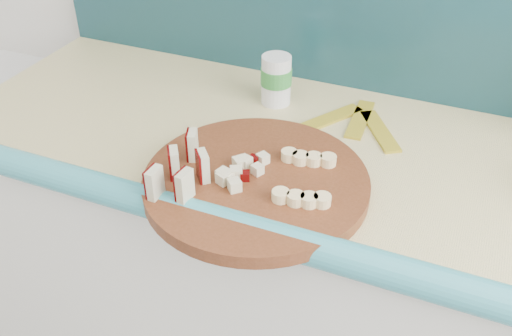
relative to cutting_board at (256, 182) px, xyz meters
name	(u,v)px	position (x,y,z in m)	size (l,w,h in m)	color
kitchen_counter	(420,328)	(0.35, 0.18, -0.47)	(2.20, 0.63, 0.91)	white
backsplash	(502,3)	(0.35, 0.47, 0.24)	(2.20, 0.02, 0.50)	teal
cutting_board	(256,182)	(0.00, 0.00, 0.00)	(0.42, 0.42, 0.03)	#4D2510
apple_wedges	(182,168)	(-0.12, -0.06, 0.04)	(0.08, 0.17, 0.06)	beige
apple_chunks	(241,171)	(-0.03, -0.01, 0.02)	(0.06, 0.07, 0.02)	beige
banana_slices	(305,177)	(0.09, 0.02, 0.02)	(0.14, 0.17, 0.02)	beige
canister	(276,79)	(-0.08, 0.32, 0.05)	(0.07, 0.07, 0.12)	silver
banana_peel	(356,123)	(0.12, 0.30, -0.01)	(0.23, 0.19, 0.01)	gold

